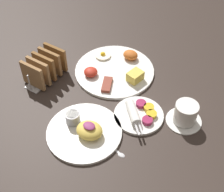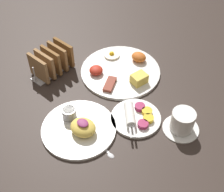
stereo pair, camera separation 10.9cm
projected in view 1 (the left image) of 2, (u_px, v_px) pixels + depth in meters
name	position (u px, v px, depth m)	size (l,w,h in m)	color
ground_plane	(95.00, 100.00, 1.12)	(3.00, 3.00, 0.00)	#332823
plate_breakfast	(115.00, 70.00, 1.22)	(0.31, 0.31, 0.05)	white
plate_condiments	(139.00, 114.00, 1.06)	(0.17, 0.17, 0.04)	white
plate_foreground	(84.00, 130.00, 1.00)	(0.25, 0.25, 0.06)	white
toast_rack	(45.00, 67.00, 1.17)	(0.10, 0.18, 0.10)	#B7B7BC
coffee_cup	(185.00, 114.00, 1.02)	(0.12, 0.12, 0.08)	white
teaspoon	(114.00, 148.00, 0.97)	(0.13, 0.04, 0.01)	silver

